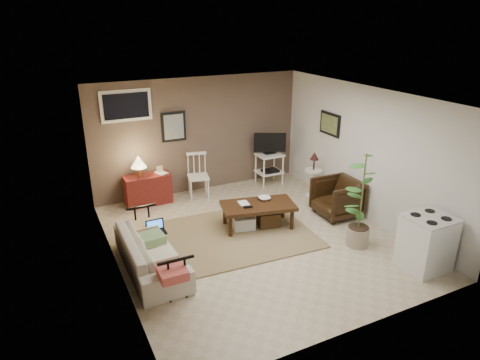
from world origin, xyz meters
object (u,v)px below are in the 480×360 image
tv_stand (270,157)px  red_console (147,187)px  stove (426,242)px  potted_plant (362,197)px  sofa (150,247)px  spindle_chair (198,177)px  armchair (337,196)px  side_table (314,169)px  coffee_table (257,214)px

tv_stand → red_console: bearing=177.3°
tv_stand → stove: tv_stand is taller
potted_plant → red_console: bearing=130.1°
red_console → sofa: bearing=-103.5°
spindle_chair → armchair: 2.83m
side_table → red_console: bearing=160.4°
coffee_table → sofa: size_ratio=0.74×
sofa → potted_plant: size_ratio=1.16×
spindle_chair → stove: 4.51m
red_console → potted_plant: size_ratio=0.65×
tv_stand → stove: 4.00m
spindle_chair → potted_plant: bearing=-62.3°
coffee_table → red_console: (-1.48, 1.88, 0.09)m
sofa → tv_stand: 3.96m
spindle_chair → tv_stand: tv_stand is taller
spindle_chair → potted_plant: (1.61, -3.06, 0.43)m
coffee_table → potted_plant: potted_plant is taller
side_table → armchair: size_ratio=1.23×
coffee_table → stove: bearing=-54.0°
spindle_chair → armchair: (2.00, -2.00, -0.04)m
coffee_table → side_table: 1.89m
armchair → sofa: bearing=-84.5°
coffee_table → sofa: sofa is taller
side_table → stove: side_table is taller
tv_stand → coffee_table: bearing=-125.3°
armchair → tv_stand: bearing=-168.9°
sofa → side_table: bearing=-72.1°
tv_stand → side_table: size_ratio=1.21×
spindle_chair → tv_stand: bearing=-1.3°
tv_stand → potted_plant: (-0.06, -3.02, 0.24)m
red_console → tv_stand: size_ratio=0.89×
sofa → stove: size_ratio=2.19×
sofa → tv_stand: tv_stand is taller
sofa → potted_plant: (3.22, -0.81, 0.49)m
potted_plant → stove: size_ratio=1.89×
sofa → side_table: (3.74, 1.21, 0.23)m
tv_stand → side_table: 1.10m
spindle_chair → potted_plant: 3.48m
side_table → tv_stand: bearing=114.8°
armchair → stove: size_ratio=0.92×
red_console → stove: 5.14m
tv_stand → potted_plant: 3.03m
armchair → potted_plant: bearing=-18.9°
sofa → armchair: armchair is taller
side_table → armchair: bearing=-97.8°
spindle_chair → tv_stand: 1.68m
coffee_table → sofa: (-2.04, -0.46, 0.10)m
tv_stand → armchair: bearing=-80.4°
tv_stand → side_table: (0.46, -1.00, -0.02)m
coffee_table → tv_stand: 2.18m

